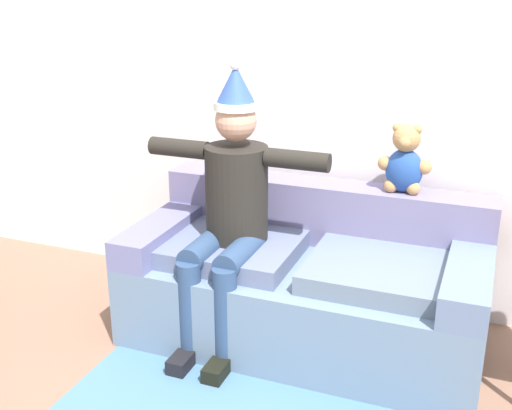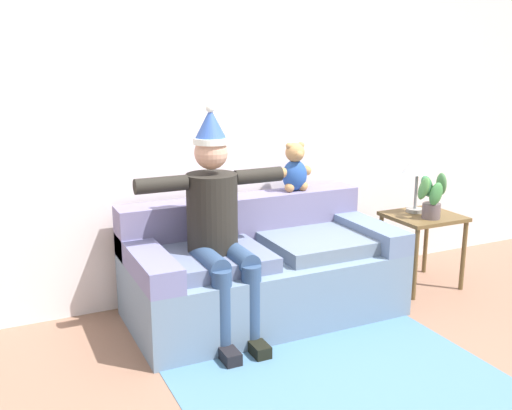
# 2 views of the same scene
# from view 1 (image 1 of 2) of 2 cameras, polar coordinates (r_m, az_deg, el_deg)

# --- Properties ---
(back_wall) EXTENTS (7.00, 0.10, 2.70)m
(back_wall) POSITION_cam_1_polar(r_m,az_deg,el_deg) (3.78, 7.56, 10.87)
(back_wall) COLOR white
(back_wall) RESTS_ON ground_plane
(couch) EXTENTS (1.90, 0.94, 0.81)m
(couch) POSITION_cam_1_polar(r_m,az_deg,el_deg) (3.57, 4.62, -6.81)
(couch) COLOR slate
(couch) RESTS_ON ground_plane
(person_seated) EXTENTS (1.02, 0.77, 1.53)m
(person_seated) POSITION_cam_1_polar(r_m,az_deg,el_deg) (3.38, -2.37, 0.02)
(person_seated) COLOR black
(person_seated) RESTS_ON ground_plane
(teddy_bear) EXTENTS (0.29, 0.17, 0.38)m
(teddy_bear) POSITION_cam_1_polar(r_m,az_deg,el_deg) (3.54, 13.15, 3.79)
(teddy_bear) COLOR #244997
(teddy_bear) RESTS_ON couch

